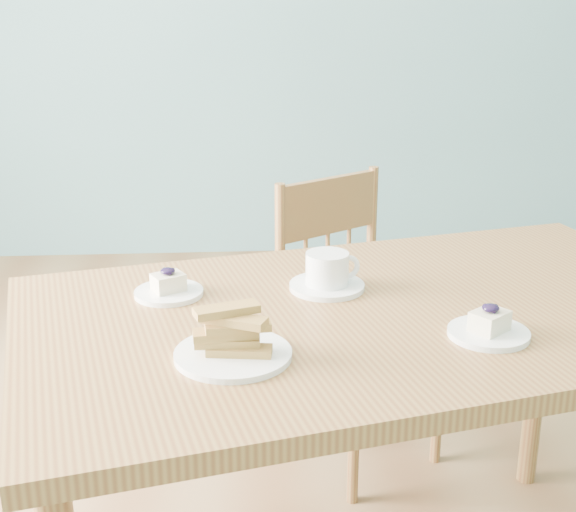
{
  "coord_description": "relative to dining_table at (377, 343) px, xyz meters",
  "views": [
    {
      "loc": [
        -0.27,
        -1.55,
        1.36
      ],
      "look_at": [
        -0.17,
        -0.05,
        0.85
      ],
      "focal_mm": 50.0,
      "sensor_mm": 36.0,
      "label": 1
    }
  ],
  "objects": [
    {
      "name": "dining_table",
      "position": [
        0.0,
        0.0,
        0.0
      ],
      "size": [
        1.55,
        1.11,
        0.75
      ],
      "rotation": [
        0.0,
        0.0,
        0.24
      ],
      "color": "olive",
      "rests_on": "ground"
    },
    {
      "name": "dining_chair",
      "position": [
        0.06,
        0.67,
        -0.25
      ],
      "size": [
        0.52,
        0.52,
        0.84
      ],
      "rotation": [
        0.0,
        0.0,
        0.58
      ],
      "color": "olive",
      "rests_on": "ground"
    },
    {
      "name": "cheesecake_plate_near",
      "position": [
        0.18,
        -0.14,
        0.09
      ],
      "size": [
        0.15,
        0.15,
        0.06
      ],
      "rotation": [
        0.0,
        0.0,
        0.66
      ],
      "color": "white",
      "rests_on": "dining_table"
    },
    {
      "name": "cheesecake_plate_far",
      "position": [
        -0.42,
        0.1,
        0.09
      ],
      "size": [
        0.14,
        0.14,
        0.06
      ],
      "rotation": [
        0.0,
        0.0,
        0.5
      ],
      "color": "white",
      "rests_on": "dining_table"
    },
    {
      "name": "coffee_cup",
      "position": [
        -0.09,
        0.11,
        0.11
      ],
      "size": [
        0.16,
        0.16,
        0.08
      ],
      "rotation": [
        0.0,
        0.0,
        0.16
      ],
      "color": "white",
      "rests_on": "dining_table"
    },
    {
      "name": "biscotti_plate",
      "position": [
        -0.29,
        -0.2,
        0.11
      ],
      "size": [
        0.2,
        0.2,
        0.09
      ],
      "rotation": [
        0.0,
        0.0,
        -0.06
      ],
      "color": "white",
      "rests_on": "dining_table"
    }
  ]
}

